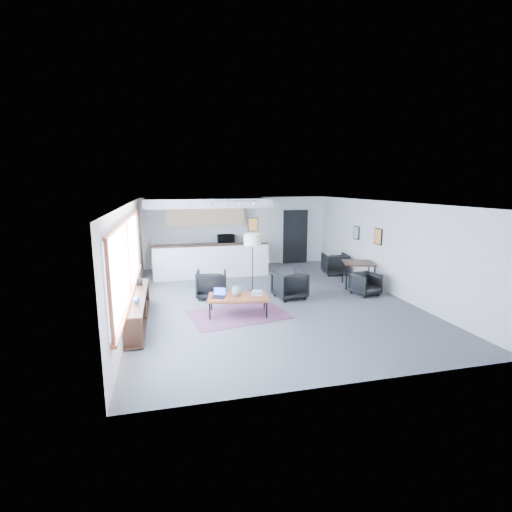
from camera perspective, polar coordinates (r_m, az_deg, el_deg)
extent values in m
cube|color=#4D4D50|center=(10.13, 1.95, -6.67)|extent=(7.00, 9.00, 0.01)
cube|color=white|center=(9.67, 2.05, 8.24)|extent=(7.00, 9.00, 0.01)
cube|color=silver|center=(14.16, -2.92, 3.76)|extent=(7.00, 0.01, 2.60)
cube|color=silver|center=(5.73, 14.29, -7.21)|extent=(7.00, 0.01, 2.60)
cube|color=silver|center=(9.51, -18.81, -0.31)|extent=(0.01, 9.00, 2.60)
cube|color=silver|center=(11.27, 19.44, 1.32)|extent=(0.01, 9.00, 2.60)
cube|color=#8CBFFF|center=(8.59, -19.16, -0.12)|extent=(0.02, 5.80, 1.55)
cube|color=brown|center=(8.76, -18.64, -5.25)|extent=(0.10, 5.95, 0.06)
cube|color=brown|center=(8.48, -19.36, 5.21)|extent=(0.06, 5.95, 0.06)
cube|color=brown|center=(5.78, -21.59, -5.44)|extent=(0.06, 0.06, 1.60)
cube|color=brown|center=(8.58, -19.03, -0.11)|extent=(0.06, 0.06, 1.60)
cube|color=brown|center=(11.44, -17.74, 2.57)|extent=(0.06, 0.06, 1.60)
cube|color=#321B11|center=(8.68, -17.74, -5.91)|extent=(0.35, 3.00, 0.05)
cube|color=#321B11|center=(8.85, -17.53, -9.44)|extent=(0.35, 3.00, 0.05)
cube|color=#321B11|center=(7.40, -18.37, -11.24)|extent=(0.33, 0.04, 0.55)
cube|color=#321B11|center=(8.76, -17.63, -7.72)|extent=(0.33, 0.04, 0.55)
cube|color=#321B11|center=(10.15, -17.10, -5.16)|extent=(0.33, 0.04, 0.55)
cube|color=#3359A5|center=(7.60, -18.21, -11.90)|extent=(0.18, 0.04, 0.20)
cube|color=silver|center=(7.75, -18.12, -11.36)|extent=(0.18, 0.04, 0.22)
cube|color=maroon|center=(7.91, -18.03, -10.83)|extent=(0.18, 0.04, 0.24)
cube|color=#321B11|center=(8.07, -17.94, -10.52)|extent=(0.18, 0.04, 0.20)
cube|color=#3359A5|center=(8.23, -17.86, -10.03)|extent=(0.18, 0.04, 0.22)
cube|color=silver|center=(8.38, -17.78, -9.56)|extent=(0.18, 0.04, 0.24)
cube|color=maroon|center=(8.55, -17.69, -9.30)|extent=(0.18, 0.04, 0.20)
cube|color=#321B11|center=(8.70, -17.62, -8.86)|extent=(0.18, 0.04, 0.22)
cube|color=#3359A5|center=(8.86, -17.55, -8.43)|extent=(0.18, 0.03, 0.24)
cube|color=silver|center=(9.03, -17.48, -8.20)|extent=(0.18, 0.03, 0.20)
cube|color=maroon|center=(9.19, -17.42, -7.80)|extent=(0.18, 0.03, 0.22)
cube|color=#321B11|center=(9.34, -17.36, -7.41)|extent=(0.18, 0.04, 0.24)
cube|color=black|center=(9.42, -17.46, -3.86)|extent=(0.14, 0.02, 0.18)
sphere|color=#264C99|center=(8.07, -17.92, -6.46)|extent=(0.14, 0.14, 0.14)
cube|color=white|center=(12.34, -6.80, -0.89)|extent=(3.80, 0.25, 1.10)
cube|color=#321B11|center=(12.24, -6.86, 1.68)|extent=(3.85, 0.32, 0.04)
cube|color=white|center=(13.77, -7.52, -0.10)|extent=(3.80, 0.60, 0.90)
cube|color=#2D2D2D|center=(13.69, -7.56, 1.79)|extent=(3.82, 0.62, 0.04)
cube|color=tan|center=(13.72, -7.74, 6.18)|extent=(2.80, 0.35, 0.70)
cube|color=white|center=(12.99, -7.47, 8.14)|extent=(4.20, 1.80, 0.30)
cube|color=black|center=(12.40, -0.47, 4.86)|extent=(0.35, 0.03, 0.45)
cube|color=orange|center=(12.39, -0.46, 4.85)|extent=(0.30, 0.01, 0.40)
cube|color=black|center=(14.71, 6.00, 3.00)|extent=(1.00, 0.12, 2.10)
cube|color=white|center=(14.55, 4.06, 2.95)|extent=(0.06, 0.10, 2.10)
cube|color=white|center=(14.90, 7.88, 3.06)|extent=(0.06, 0.10, 2.10)
cube|color=white|center=(14.61, 6.07, 7.16)|extent=(1.10, 0.10, 0.06)
cube|color=silver|center=(11.69, -3.77, 8.45)|extent=(1.60, 0.04, 0.04)
cylinder|color=silver|center=(11.59, -6.96, 7.98)|extent=(0.07, 0.07, 0.09)
cylinder|color=silver|center=(11.66, -4.74, 8.04)|extent=(0.07, 0.07, 0.09)
cylinder|color=silver|center=(11.73, -2.55, 8.08)|extent=(0.07, 0.07, 0.09)
cylinder|color=silver|center=(11.83, -0.39, 8.12)|extent=(0.07, 0.07, 0.09)
cube|color=black|center=(11.54, 18.30, 2.86)|extent=(0.03, 0.38, 0.48)
cube|color=orange|center=(11.54, 18.24, 2.86)|extent=(0.00, 0.32, 0.42)
cube|color=black|center=(12.66, 15.20, 3.47)|extent=(0.03, 0.34, 0.44)
cube|color=#859FC5|center=(12.66, 15.14, 3.47)|extent=(0.00, 0.28, 0.38)
cube|color=#572D43|center=(8.98, -2.76, -8.94)|extent=(2.47, 1.91, 0.01)
cube|color=brown|center=(8.84, -2.78, -6.33)|extent=(1.52, 0.99, 0.05)
cube|color=black|center=(8.62, -7.12, -8.46)|extent=(0.04, 0.04, 0.41)
cube|color=black|center=(9.24, -6.88, -7.12)|extent=(0.04, 0.04, 0.41)
cube|color=black|center=(8.64, 1.64, -8.33)|extent=(0.04, 0.04, 0.41)
cube|color=black|center=(9.25, 1.26, -7.01)|extent=(0.04, 0.04, 0.41)
cube|color=black|center=(8.54, -2.74, -7.18)|extent=(1.33, 0.26, 0.03)
cube|color=black|center=(9.16, -2.82, -5.92)|extent=(1.33, 0.26, 0.03)
cube|color=black|center=(8.75, -5.76, -6.32)|extent=(0.36, 0.32, 0.02)
cube|color=black|center=(8.82, -5.60, -5.43)|extent=(0.30, 0.17, 0.20)
cube|color=blue|center=(8.82, -5.61, -5.44)|extent=(0.27, 0.14, 0.17)
sphere|color=gray|center=(8.80, -2.95, -5.34)|extent=(0.26, 0.26, 0.26)
cube|color=silver|center=(8.96, 0.22, -5.79)|extent=(0.34, 0.31, 0.03)
cube|color=#3359A5|center=(8.95, 0.22, -5.60)|extent=(0.31, 0.28, 0.03)
cube|color=silver|center=(8.93, 0.15, -5.46)|extent=(0.29, 0.26, 0.03)
cube|color=#E5590C|center=(8.70, -1.85, -6.39)|extent=(0.12, 0.12, 0.01)
imported|color=black|center=(10.24, -6.88, -4.14)|extent=(0.91, 0.87, 0.82)
imported|color=black|center=(10.17, 5.17, -4.23)|extent=(0.90, 0.86, 0.81)
cylinder|color=black|center=(10.75, -0.52, -5.52)|extent=(0.36, 0.36, 0.03)
cylinder|color=black|center=(10.56, -0.53, -1.73)|extent=(0.03, 0.03, 1.43)
cylinder|color=#F7E8CB|center=(10.42, -0.54, 2.54)|extent=(0.59, 0.59, 0.32)
cube|color=#321B11|center=(11.61, 15.50, -1.02)|extent=(1.14, 1.14, 0.04)
cylinder|color=black|center=(11.24, 13.75, -3.29)|extent=(0.05, 0.05, 0.72)
cylinder|color=black|center=(12.01, 13.22, -2.37)|extent=(0.05, 0.05, 0.72)
cylinder|color=black|center=(11.39, 17.72, -3.32)|extent=(0.05, 0.05, 0.72)
cylinder|color=black|center=(12.14, 16.94, -2.41)|extent=(0.05, 0.05, 0.72)
imported|color=black|center=(10.88, 16.52, -4.26)|extent=(0.68, 0.65, 0.58)
imported|color=black|center=(13.10, 12.05, -1.29)|extent=(0.75, 0.71, 0.69)
imported|color=black|center=(13.75, -4.66, 2.79)|extent=(0.60, 0.36, 0.39)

